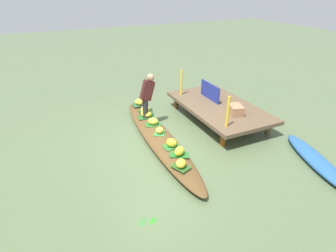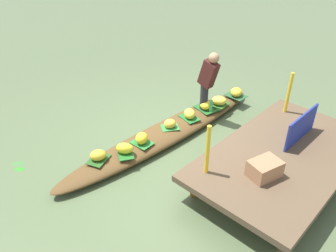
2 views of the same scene
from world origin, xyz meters
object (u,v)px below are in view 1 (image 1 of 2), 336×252
Objects in this scene: banana_bunch_6 at (160,130)px; vendor_boat at (159,138)px; moored_boat at (315,160)px; market_banner at (210,91)px; banana_bunch_0 at (172,143)px; vendor_person at (147,94)px; water_bottle at (151,112)px; produce_crate at (236,110)px; banana_bunch_2 at (153,121)px; banana_bunch_4 at (181,163)px; banana_bunch_3 at (146,114)px; banana_bunch_7 at (145,109)px; banana_bunch_5 at (140,102)px; banana_bunch_1 at (179,151)px.

vendor_boat is at bearing -58.59° from banana_bunch_6.
market_banner reaches higher than moored_boat.
vendor_person is at bearing 177.05° from banana_bunch_0.
water_bottle is 2.31m from produce_crate.
banana_bunch_2 is 1.23× the size of banana_bunch_6.
banana_bunch_4 is at bearing -41.76° from market_banner.
market_banner is at bearing 114.28° from banana_bunch_6.
banana_bunch_3 is at bearing -123.95° from moored_boat.
banana_bunch_3 is at bearing -100.50° from water_bottle.
banana_bunch_7 is 0.35m from water_bottle.
banana_bunch_6 is 0.23× the size of market_banner.
banana_bunch_0 is 0.21× the size of vendor_person.
banana_bunch_5 is 0.24× the size of vendor_person.
banana_bunch_5 is at bearing 176.58° from banana_bunch_7.
banana_bunch_1 is at bearing -1.27° from banana_bunch_3.
vendor_person is (0.95, -0.09, 0.61)m from banana_bunch_5.
banana_bunch_7 is at bearing 176.66° from banana_bunch_1.
banana_bunch_0 is 1.72m from water_bottle.
banana_bunch_6 is at bearing 179.68° from banana_bunch_1.
moored_boat is 3.96m from banana_bunch_2.
banana_bunch_2 is 0.64× the size of produce_crate.
market_banner is (-3.30, -0.68, 0.61)m from moored_boat.
banana_bunch_7 is 1.99m from market_banner.
market_banner reaches higher than banana_bunch_7.
vendor_boat is 1.08m from banana_bunch_3.
produce_crate reaches higher than banana_bunch_4.
water_bottle is at bearing -124.07° from produce_crate.
vendor_boat is 21.08× the size of banana_bunch_6.
market_banner is 2.21× the size of produce_crate.
banana_bunch_7 is (-2.45, 0.14, 0.00)m from banana_bunch_1.
moored_boat is (2.36, 2.76, -0.01)m from vendor_boat.
banana_bunch_0 reaches higher than banana_bunch_1.
banana_bunch_2 is at bearing 174.86° from vendor_boat.
banana_bunch_3 is at bearing -139.42° from vendor_person.
banana_bunch_3 is at bearing 178.35° from vendor_boat.
water_bottle reaches higher than banana_bunch_5.
vendor_boat is 18.64× the size of banana_bunch_0.
water_bottle is (-0.02, 0.11, -0.58)m from vendor_person.
banana_bunch_7 is (-1.38, 0.17, 0.21)m from vendor_boat.
produce_crate is at bearing 111.26° from banana_bunch_1.
banana_bunch_4 reaches higher than banana_bunch_6.
moored_boat is 4.55m from banana_bunch_7.
banana_bunch_3 is 1.03m from banana_bunch_6.
banana_bunch_7 is at bearing -172.32° from water_bottle.
banana_bunch_6 is 1.36m from banana_bunch_7.
banana_bunch_4 is 3.46m from banana_bunch_5.
banana_bunch_3 is (-1.74, 0.05, -0.00)m from banana_bunch_0.
vendor_person is 0.59m from water_bottle.
banana_bunch_1 is at bearing -97.39° from moored_boat.
banana_bunch_4 is 1.52m from banana_bunch_6.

